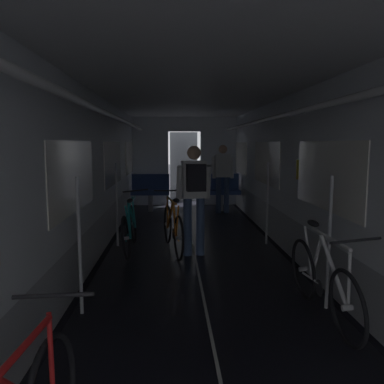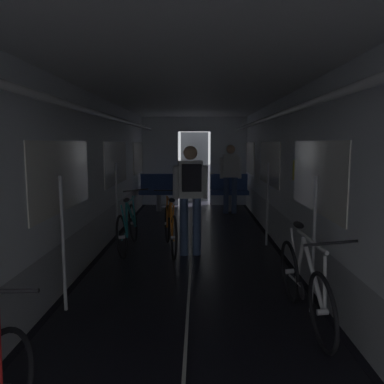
{
  "view_description": "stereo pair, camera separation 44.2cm",
  "coord_description": "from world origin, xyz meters",
  "px_view_note": "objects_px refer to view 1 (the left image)",
  "views": [
    {
      "loc": [
        -0.34,
        -1.68,
        1.72
      ],
      "look_at": [
        0.0,
        4.94,
        0.88
      ],
      "focal_mm": 35.9,
      "sensor_mm": 36.0,
      "label": 1
    },
    {
      "loc": [
        0.1,
        -1.69,
        1.72
      ],
      "look_at": [
        0.0,
        4.94,
        0.88
      ],
      "focal_mm": 35.9,
      "sensor_mm": 36.0,
      "label": 2
    }
  ],
  "objects_px": {
    "bicycle_teal": "(130,228)",
    "person_cyclist_aisle": "(194,190)",
    "bench_seat_far_left": "(150,189)",
    "bicycle_white": "(322,281)",
    "bench_seat_far_right": "(221,189)",
    "bicycle_orange_in_aisle": "(173,227)",
    "person_standing_near_bench": "(223,174)"
  },
  "relations": [
    {
      "from": "bench_seat_far_right",
      "to": "bicycle_orange_in_aisle",
      "type": "height_order",
      "value": "bench_seat_far_right"
    },
    {
      "from": "bicycle_white",
      "to": "person_standing_near_bench",
      "type": "height_order",
      "value": "person_standing_near_bench"
    },
    {
      "from": "bicycle_orange_in_aisle",
      "to": "person_standing_near_bench",
      "type": "xyz_separation_m",
      "value": [
        1.24,
        3.35,
        0.59
      ]
    },
    {
      "from": "bench_seat_far_left",
      "to": "bench_seat_far_right",
      "type": "bearing_deg",
      "value": 0.0
    },
    {
      "from": "bicycle_white",
      "to": "person_standing_near_bench",
      "type": "xyz_separation_m",
      "value": [
        -0.23,
        5.82,
        0.59
      ]
    },
    {
      "from": "bicycle_orange_in_aisle",
      "to": "bench_seat_far_left",
      "type": "bearing_deg",
      "value": 98.6
    },
    {
      "from": "bench_seat_far_right",
      "to": "bicycle_orange_in_aisle",
      "type": "bearing_deg",
      "value": -108.38
    },
    {
      "from": "bicycle_teal",
      "to": "bicycle_orange_in_aisle",
      "type": "xyz_separation_m",
      "value": [
        0.69,
        -0.04,
        0.0
      ]
    },
    {
      "from": "bench_seat_far_left",
      "to": "bicycle_orange_in_aisle",
      "type": "bearing_deg",
      "value": -81.4
    },
    {
      "from": "bicycle_white",
      "to": "bicycle_orange_in_aisle",
      "type": "relative_size",
      "value": 1.01
    },
    {
      "from": "bicycle_teal",
      "to": "person_standing_near_bench",
      "type": "relative_size",
      "value": 1.0
    },
    {
      "from": "bench_seat_far_left",
      "to": "bicycle_teal",
      "type": "height_order",
      "value": "bench_seat_far_left"
    },
    {
      "from": "bench_seat_far_right",
      "to": "person_cyclist_aisle",
      "type": "height_order",
      "value": "person_cyclist_aisle"
    },
    {
      "from": "bicycle_teal",
      "to": "bicycle_orange_in_aisle",
      "type": "relative_size",
      "value": 1.01
    },
    {
      "from": "bench_seat_far_right",
      "to": "bicycle_white",
      "type": "bearing_deg",
      "value": -87.89
    },
    {
      "from": "bench_seat_far_left",
      "to": "bench_seat_far_right",
      "type": "distance_m",
      "value": 1.8
    },
    {
      "from": "bench_seat_far_left",
      "to": "bicycle_white",
      "type": "xyz_separation_m",
      "value": [
        2.03,
        -6.2,
        -0.18
      ]
    },
    {
      "from": "bicycle_white",
      "to": "bicycle_teal",
      "type": "relative_size",
      "value": 1.0
    },
    {
      "from": "bench_seat_far_left",
      "to": "bicycle_white",
      "type": "bearing_deg",
      "value": -71.88
    },
    {
      "from": "bench_seat_far_right",
      "to": "bicycle_white",
      "type": "distance_m",
      "value": 6.21
    },
    {
      "from": "bench_seat_far_right",
      "to": "bicycle_white",
      "type": "height_order",
      "value": "bench_seat_far_right"
    },
    {
      "from": "bench_seat_far_right",
      "to": "bicycle_teal",
      "type": "height_order",
      "value": "bench_seat_far_right"
    },
    {
      "from": "bench_seat_far_left",
      "to": "bicycle_white",
      "type": "distance_m",
      "value": 6.53
    },
    {
      "from": "person_cyclist_aisle",
      "to": "person_standing_near_bench",
      "type": "xyz_separation_m",
      "value": [
        0.91,
        3.61,
        -0.04
      ]
    },
    {
      "from": "bicycle_teal",
      "to": "person_cyclist_aisle",
      "type": "height_order",
      "value": "person_cyclist_aisle"
    },
    {
      "from": "person_cyclist_aisle",
      "to": "bicycle_orange_in_aisle",
      "type": "bearing_deg",
      "value": 141.16
    },
    {
      "from": "bench_seat_far_right",
      "to": "bicycle_teal",
      "type": "xyz_separation_m",
      "value": [
        -1.93,
        -3.68,
        -0.19
      ]
    },
    {
      "from": "bicycle_orange_in_aisle",
      "to": "person_standing_near_bench",
      "type": "height_order",
      "value": "person_standing_near_bench"
    },
    {
      "from": "bicycle_white",
      "to": "person_standing_near_bench",
      "type": "relative_size",
      "value": 1.0
    },
    {
      "from": "bench_seat_far_left",
      "to": "person_cyclist_aisle",
      "type": "bearing_deg",
      "value": -77.38
    },
    {
      "from": "bench_seat_far_right",
      "to": "person_standing_near_bench",
      "type": "distance_m",
      "value": 0.55
    },
    {
      "from": "bench_seat_far_left",
      "to": "person_cyclist_aisle",
      "type": "distance_m",
      "value": 4.11
    }
  ]
}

